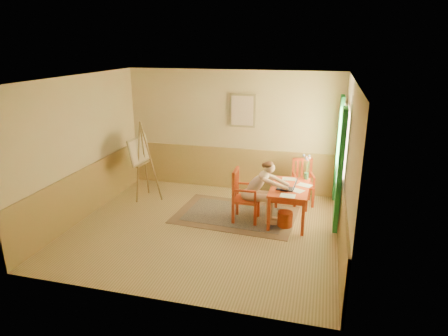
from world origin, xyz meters
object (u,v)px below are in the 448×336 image
(table, at_px, (290,191))
(easel, at_px, (141,153))
(chair_left, at_px, (244,196))
(chair_back, at_px, (303,182))
(figure, at_px, (260,189))
(laptop, at_px, (288,187))

(table, height_order, easel, easel)
(table, relative_size, chair_left, 1.14)
(chair_left, distance_m, chair_back, 1.60)
(chair_left, xyz_separation_m, figure, (0.32, 0.02, 0.17))
(table, relative_size, chair_back, 1.22)
(figure, relative_size, easel, 0.71)
(table, bearing_deg, chair_left, -167.30)
(laptop, relative_size, easel, 0.22)
(chair_left, relative_size, figure, 0.84)
(chair_left, height_order, easel, easel)
(chair_left, height_order, laptop, chair_left)
(chair_left, distance_m, figure, 0.36)
(chair_left, height_order, chair_back, chair_left)
(laptop, xyz_separation_m, easel, (-3.31, 0.55, 0.28))
(chair_left, height_order, figure, figure)
(table, xyz_separation_m, figure, (-0.55, -0.18, 0.06))
(table, xyz_separation_m, easel, (-3.32, 0.40, 0.41))
(table, distance_m, figure, 0.58)
(table, height_order, chair_left, chair_left)
(table, height_order, figure, figure)
(chair_back, relative_size, laptop, 2.47)
(chair_back, height_order, figure, figure)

